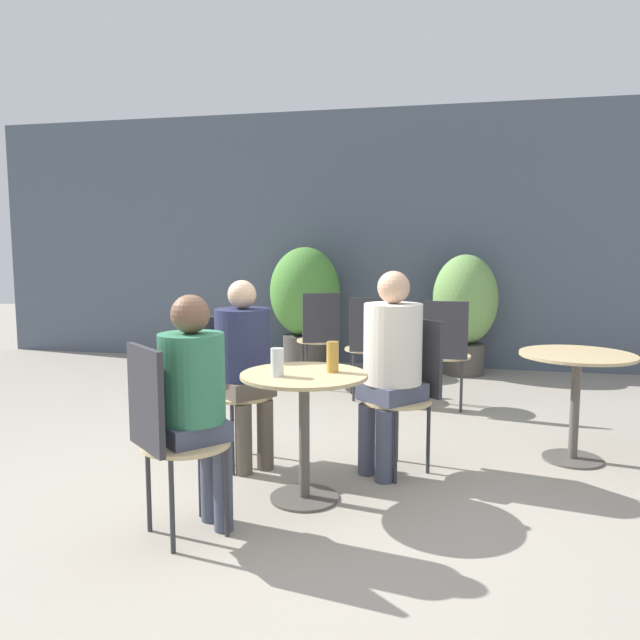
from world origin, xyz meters
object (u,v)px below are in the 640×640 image
(bistro_chair_1, at_px, (232,376))
(potted_plant_0, at_px, (305,300))
(seated_person_0, at_px, (391,356))
(bistro_chair_4, at_px, (446,345))
(seated_person_2, at_px, (195,391))
(seated_person_1, at_px, (244,357))
(bistro_chair_2, at_px, (165,425))
(beer_glass_0, at_px, (333,357))
(cafe_table_far, at_px, (576,379))
(bistro_chair_5, at_px, (369,339))
(beer_glass_1, at_px, (277,362))
(bistro_chair_3, at_px, (320,331))
(bistro_chair_0, at_px, (409,381))
(cafe_table_near, at_px, (304,405))
(potted_plant_1, at_px, (465,307))

(bistro_chair_1, xyz_separation_m, potted_plant_0, (-0.28, 3.08, 0.23))
(seated_person_0, bearing_deg, bistro_chair_1, -141.16)
(bistro_chair_4, height_order, seated_person_2, seated_person_2)
(bistro_chair_4, xyz_separation_m, seated_person_1, (-1.22, -1.69, 0.15))
(bistro_chair_2, xyz_separation_m, beer_glass_0, (0.67, 0.69, 0.24))
(cafe_table_far, relative_size, bistro_chair_4, 0.77)
(bistro_chair_5, bearing_deg, seated_person_2, 67.54)
(beer_glass_1, bearing_deg, seated_person_1, 125.43)
(beer_glass_0, distance_m, beer_glass_1, 0.32)
(cafe_table_far, distance_m, beer_glass_0, 1.74)
(bistro_chair_1, relative_size, bistro_chair_3, 1.00)
(bistro_chair_0, height_order, beer_glass_0, bistro_chair_0)
(cafe_table_far, relative_size, seated_person_1, 0.61)
(bistro_chair_1, distance_m, beer_glass_0, 0.92)
(bistro_chair_5, bearing_deg, bistro_chair_3, -50.19)
(cafe_table_far, relative_size, bistro_chair_0, 0.77)
(bistro_chair_1, distance_m, seated_person_1, 0.22)
(cafe_table_far, relative_size, beer_glass_1, 4.79)
(cafe_table_near, xyz_separation_m, bistro_chair_3, (-0.53, 2.74, 0.03))
(bistro_chair_2, bearing_deg, seated_person_1, -51.20)
(bistro_chair_1, height_order, seated_person_1, seated_person_1)
(seated_person_0, bearing_deg, potted_plant_1, 122.21)
(cafe_table_far, relative_size, potted_plant_0, 0.52)
(potted_plant_1, bearing_deg, cafe_table_far, -75.49)
(bistro_chair_1, bearing_deg, cafe_table_near, -90.00)
(bistro_chair_4, bearing_deg, beer_glass_1, 69.52)
(bistro_chair_2, relative_size, bistro_chair_4, 1.00)
(bistro_chair_0, bearing_deg, cafe_table_far, 60.73)
(bistro_chair_2, distance_m, seated_person_2, 0.21)
(bistro_chair_2, height_order, seated_person_1, seated_person_1)
(bistro_chair_3, height_order, beer_glass_1, bistro_chair_3)
(bistro_chair_0, relative_size, beer_glass_0, 5.57)
(bistro_chair_1, height_order, potted_plant_0, potted_plant_0)
(cafe_table_near, height_order, seated_person_2, seated_person_2)
(beer_glass_0, bearing_deg, seated_person_1, 151.36)
(cafe_table_far, distance_m, seated_person_1, 2.17)
(seated_person_0, height_order, seated_person_1, seated_person_0)
(seated_person_2, distance_m, beer_glass_0, 0.81)
(bistro_chair_0, relative_size, beer_glass_1, 6.25)
(bistro_chair_3, relative_size, potted_plant_0, 0.68)
(bistro_chair_0, distance_m, bistro_chair_1, 1.15)
(cafe_table_far, bearing_deg, cafe_table_near, -147.38)
(seated_person_2, xyz_separation_m, potted_plant_0, (-0.48, 4.11, 0.09))
(bistro_chair_3, bearing_deg, bistro_chair_1, 65.88)
(cafe_table_near, xyz_separation_m, beer_glass_1, (-0.12, -0.11, 0.25))
(bistro_chair_0, relative_size, potted_plant_0, 0.68)
(bistro_chair_5, bearing_deg, bistro_chair_0, 92.90)
(bistro_chair_3, xyz_separation_m, potted_plant_1, (1.41, 0.99, 0.18))
(cafe_table_far, relative_size, beer_glass_0, 4.27)
(bistro_chair_0, bearing_deg, bistro_chair_1, -135.00)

